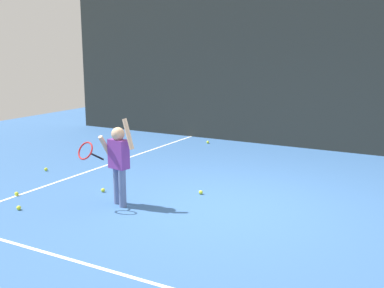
{
  "coord_description": "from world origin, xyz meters",
  "views": [
    {
      "loc": [
        2.75,
        -6.08,
        2.35
      ],
      "look_at": [
        -0.73,
        0.24,
        0.85
      ],
      "focal_mm": 43.28,
      "sensor_mm": 36.0,
      "label": 1
    }
  ],
  "objects_px": {
    "tennis_ball_3": "(19,208)",
    "tennis_ball_6": "(46,169)",
    "tennis_ball_2": "(201,192)",
    "tennis_ball_4": "(208,142)",
    "tennis_ball_1": "(103,190)",
    "tennis_ball_7": "(123,146)",
    "tennis_player": "(117,159)",
    "tennis_ball_5": "(17,194)"
  },
  "relations": [
    {
      "from": "tennis_ball_1",
      "to": "tennis_ball_2",
      "type": "relative_size",
      "value": 1.0
    },
    {
      "from": "tennis_ball_1",
      "to": "tennis_ball_2",
      "type": "xyz_separation_m",
      "value": [
        1.48,
        0.68,
        0.0
      ]
    },
    {
      "from": "tennis_ball_6",
      "to": "tennis_ball_2",
      "type": "bearing_deg",
      "value": 2.73
    },
    {
      "from": "tennis_ball_4",
      "to": "tennis_ball_7",
      "type": "distance_m",
      "value": 2.11
    },
    {
      "from": "tennis_ball_2",
      "to": "tennis_player",
      "type": "bearing_deg",
      "value": -128.21
    },
    {
      "from": "tennis_ball_3",
      "to": "tennis_ball_5",
      "type": "xyz_separation_m",
      "value": [
        -0.57,
        0.45,
        0.0
      ]
    },
    {
      "from": "tennis_ball_1",
      "to": "tennis_ball_3",
      "type": "relative_size",
      "value": 1.0
    },
    {
      "from": "tennis_ball_4",
      "to": "tennis_ball_6",
      "type": "bearing_deg",
      "value": -112.02
    },
    {
      "from": "tennis_ball_7",
      "to": "tennis_ball_6",
      "type": "bearing_deg",
      "value": -89.16
    },
    {
      "from": "tennis_ball_1",
      "to": "tennis_ball_5",
      "type": "xyz_separation_m",
      "value": [
        -1.1,
        -0.83,
        0.0
      ]
    },
    {
      "from": "tennis_ball_4",
      "to": "tennis_player",
      "type": "bearing_deg",
      "value": -79.24
    },
    {
      "from": "tennis_player",
      "to": "tennis_ball_3",
      "type": "height_order",
      "value": "tennis_player"
    },
    {
      "from": "tennis_player",
      "to": "tennis_ball_2",
      "type": "distance_m",
      "value": 1.54
    },
    {
      "from": "tennis_ball_1",
      "to": "tennis_ball_5",
      "type": "relative_size",
      "value": 1.0
    },
    {
      "from": "tennis_ball_1",
      "to": "tennis_ball_7",
      "type": "distance_m",
      "value": 3.57
    },
    {
      "from": "tennis_ball_1",
      "to": "tennis_ball_5",
      "type": "height_order",
      "value": "same"
    },
    {
      "from": "tennis_ball_1",
      "to": "tennis_ball_7",
      "type": "height_order",
      "value": "same"
    },
    {
      "from": "tennis_ball_3",
      "to": "tennis_ball_7",
      "type": "height_order",
      "value": "same"
    },
    {
      "from": "tennis_ball_5",
      "to": "tennis_ball_7",
      "type": "distance_m",
      "value": 3.94
    },
    {
      "from": "tennis_ball_1",
      "to": "tennis_ball_5",
      "type": "bearing_deg",
      "value": -143.03
    },
    {
      "from": "tennis_ball_1",
      "to": "tennis_ball_7",
      "type": "bearing_deg",
      "value": 121.83
    },
    {
      "from": "tennis_player",
      "to": "tennis_ball_1",
      "type": "bearing_deg",
      "value": 156.86
    },
    {
      "from": "tennis_ball_4",
      "to": "tennis_ball_1",
      "type": "bearing_deg",
      "value": -86.4
    },
    {
      "from": "tennis_ball_5",
      "to": "tennis_ball_6",
      "type": "bearing_deg",
      "value": 118.85
    },
    {
      "from": "tennis_player",
      "to": "tennis_ball_2",
      "type": "height_order",
      "value": "tennis_player"
    },
    {
      "from": "tennis_ball_3",
      "to": "tennis_ball_6",
      "type": "distance_m",
      "value": 2.23
    },
    {
      "from": "tennis_ball_1",
      "to": "tennis_ball_2",
      "type": "distance_m",
      "value": 1.63
    },
    {
      "from": "tennis_ball_1",
      "to": "tennis_ball_6",
      "type": "xyz_separation_m",
      "value": [
        -1.85,
        0.52,
        0.0
      ]
    },
    {
      "from": "tennis_ball_3",
      "to": "tennis_ball_1",
      "type": "bearing_deg",
      "value": 67.57
    },
    {
      "from": "tennis_ball_2",
      "to": "tennis_ball_6",
      "type": "xyz_separation_m",
      "value": [
        -3.33,
        -0.16,
        0.0
      ]
    },
    {
      "from": "tennis_ball_2",
      "to": "tennis_ball_5",
      "type": "relative_size",
      "value": 1.0
    },
    {
      "from": "tennis_ball_3",
      "to": "tennis_ball_6",
      "type": "height_order",
      "value": "same"
    },
    {
      "from": "tennis_ball_7",
      "to": "tennis_ball_3",
      "type": "bearing_deg",
      "value": -72.59
    },
    {
      "from": "tennis_player",
      "to": "tennis_ball_5",
      "type": "height_order",
      "value": "tennis_player"
    },
    {
      "from": "tennis_player",
      "to": "tennis_ball_2",
      "type": "xyz_separation_m",
      "value": [
        0.85,
        1.08,
        -0.69
      ]
    },
    {
      "from": "tennis_player",
      "to": "tennis_ball_3",
      "type": "bearing_deg",
      "value": -133.87
    },
    {
      "from": "tennis_ball_3",
      "to": "tennis_ball_4",
      "type": "height_order",
      "value": "same"
    },
    {
      "from": "tennis_ball_1",
      "to": "tennis_ball_4",
      "type": "bearing_deg",
      "value": 93.6
    },
    {
      "from": "tennis_player",
      "to": "tennis_ball_6",
      "type": "distance_m",
      "value": 2.74
    },
    {
      "from": "tennis_player",
      "to": "tennis_ball_7",
      "type": "relative_size",
      "value": 20.46
    },
    {
      "from": "tennis_ball_2",
      "to": "tennis_ball_4",
      "type": "bearing_deg",
      "value": 115.28
    },
    {
      "from": "tennis_ball_2",
      "to": "tennis_ball_7",
      "type": "height_order",
      "value": "same"
    }
  ]
}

